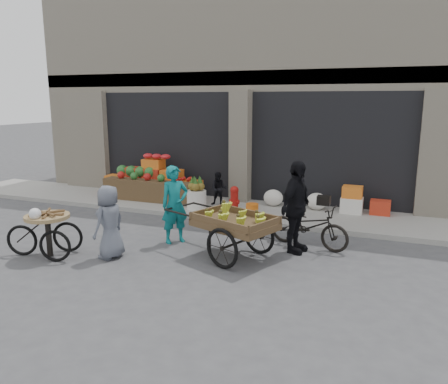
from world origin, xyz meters
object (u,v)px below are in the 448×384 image
at_px(pineapple_bin, 197,200).
at_px(orange_bucket, 252,209).
at_px(fire_hydrant, 234,199).
at_px(tricycle_cart, 48,228).
at_px(seated_person, 219,189).
at_px(cyclist, 296,207).
at_px(vendor_grey, 109,222).
at_px(bicycle, 309,226).
at_px(banana_cart, 232,219).
at_px(vendor_woman, 175,205).

relative_size(pineapple_bin, orange_bucket, 1.62).
distance_m(fire_hydrant, tricycle_cart, 4.67).
relative_size(orange_bucket, seated_person, 0.34).
xyz_separation_m(tricycle_cart, cyclist, (4.40, 2.02, 0.36)).
xyz_separation_m(vendor_grey, cyclist, (3.24, 1.63, 0.21)).
bearing_deg(orange_bucket, bicycle, -41.95).
height_order(tricycle_cart, vendor_grey, vendor_grey).
bearing_deg(orange_bucket, pineapple_bin, 176.42).
bearing_deg(seated_person, bicycle, -47.58).
bearing_deg(banana_cart, vendor_woman, -175.84).
relative_size(vendor_woman, bicycle, 0.97).
xyz_separation_m(vendor_grey, bicycle, (3.44, 2.03, -0.26)).
distance_m(fire_hydrant, vendor_grey, 3.84).
bearing_deg(bicycle, banana_cart, 146.61).
bearing_deg(cyclist, bicycle, -13.58).
xyz_separation_m(pineapple_bin, banana_cart, (2.09, -2.84, 0.41)).
relative_size(pineapple_bin, cyclist, 0.28).
relative_size(seated_person, cyclist, 0.50).
height_order(fire_hydrant, bicycle, bicycle).
bearing_deg(vendor_woman, tricycle_cart, 171.86).
bearing_deg(tricycle_cart, vendor_woman, 24.37).
distance_m(fire_hydrant, seated_person, 0.96).
bearing_deg(fire_hydrant, tricycle_cart, -120.50).
xyz_separation_m(fire_hydrant, cyclist, (2.03, -2.01, 0.42)).
height_order(banana_cart, cyclist, cyclist).
relative_size(fire_hydrant, seated_person, 0.76).
bearing_deg(seated_person, vendor_grey, -106.73).
xyz_separation_m(fire_hydrant, seated_person, (-0.70, 0.65, 0.08)).
bearing_deg(bicycle, vendor_woman, 118.23).
distance_m(tricycle_cart, vendor_grey, 1.23).
distance_m(orange_bucket, cyclist, 2.57).
distance_m(fire_hydrant, cyclist, 2.89).
relative_size(banana_cart, vendor_woman, 1.65).
relative_size(vendor_woman, vendor_grey, 1.16).
xyz_separation_m(tricycle_cart, bicycle, (4.60, 2.42, -0.11)).
bearing_deg(bicycle, fire_hydrant, 67.23).
xyz_separation_m(pineapple_bin, cyclist, (3.13, -2.06, 0.56)).
bearing_deg(banana_cart, bicycle, 64.67).
xyz_separation_m(fire_hydrant, bicycle, (2.23, -1.61, -0.05)).
bearing_deg(banana_cart, vendor_grey, -137.82).
relative_size(orange_bucket, vendor_grey, 0.22).
distance_m(orange_bucket, bicycle, 2.34).
xyz_separation_m(orange_bucket, tricycle_cart, (-2.87, -3.97, 0.30)).
height_order(vendor_woman, cyclist, cyclist).
distance_m(pineapple_bin, bicycle, 3.72).
xyz_separation_m(orange_bucket, banana_cart, (0.49, -2.74, 0.51)).
distance_m(banana_cart, cyclist, 1.31).
xyz_separation_m(pineapple_bin, vendor_woman, (0.62, -2.40, 0.46)).
bearing_deg(cyclist, banana_cart, 139.95).
relative_size(vendor_grey, cyclist, 0.77).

